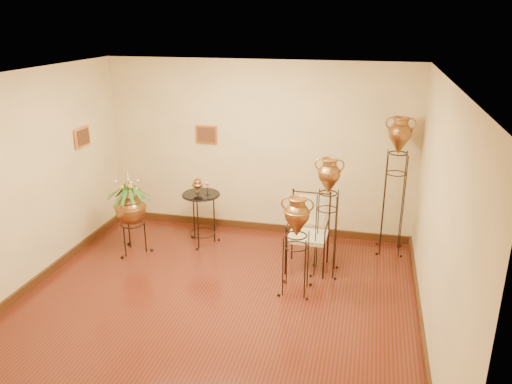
% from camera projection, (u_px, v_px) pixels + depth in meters
% --- Properties ---
extents(ground, '(5.00, 5.00, 0.00)m').
position_uv_depth(ground, '(212.00, 308.00, 6.17)').
color(ground, maroon).
rests_on(ground, ground).
extents(room_shell, '(5.02, 5.02, 2.81)m').
position_uv_depth(room_shell, '(208.00, 175.00, 5.60)').
color(room_shell, beige).
rests_on(room_shell, ground).
extents(amphora_tall, '(0.43, 0.43, 2.10)m').
position_uv_depth(amphora_tall, '(395.00, 185.00, 7.32)').
color(amphora_tall, black).
rests_on(amphora_tall, ground).
extents(amphora_mid, '(0.38, 0.38, 1.69)m').
position_uv_depth(amphora_mid, '(327.00, 216.00, 6.75)').
color(amphora_mid, black).
rests_on(amphora_mid, ground).
extents(amphora_short, '(0.52, 0.52, 1.33)m').
position_uv_depth(amphora_short, '(296.00, 245.00, 6.35)').
color(amphora_short, black).
rests_on(amphora_short, ground).
extents(planter_urn, '(0.81, 0.81, 1.33)m').
position_uv_depth(planter_urn, '(130.00, 206.00, 7.41)').
color(planter_urn, black).
rests_on(planter_urn, ground).
extents(armchair, '(0.62, 0.58, 1.09)m').
position_uv_depth(armchair, '(308.00, 233.00, 6.97)').
color(armchair, black).
rests_on(armchair, ground).
extents(side_table, '(0.72, 0.72, 1.05)m').
position_uv_depth(side_table, '(202.00, 217.00, 7.81)').
color(side_table, black).
rests_on(side_table, ground).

